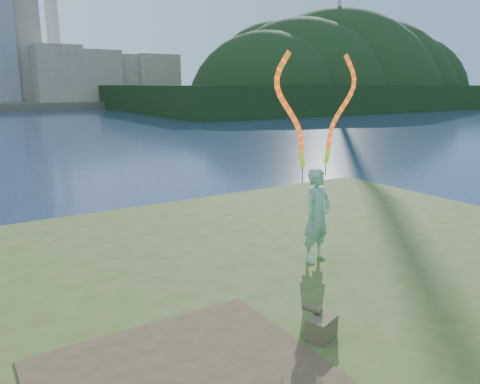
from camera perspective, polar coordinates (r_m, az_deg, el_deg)
ground at (r=9.43m, az=-2.65°, el=-12.66°), size 320.00×320.00×0.00m
grassy_knoll at (r=7.59m, az=6.32°, el=-16.63°), size 20.00×18.00×0.80m
dirt_patch at (r=5.68m, az=-6.28°, el=-22.19°), size 3.20×3.00×0.02m
wooded_hill at (r=92.83m, az=11.30°, el=10.26°), size 78.00×50.00×63.00m
woman_with_ribbons at (r=8.77m, az=9.39°, el=0.38°), size 2.07×0.63×4.15m
canvas_bag at (r=6.50m, az=9.82°, el=-15.86°), size 0.48×0.54×0.39m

